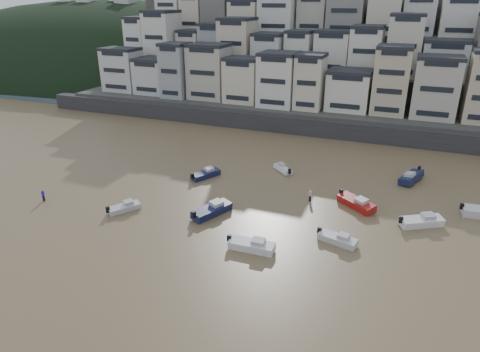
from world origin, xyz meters
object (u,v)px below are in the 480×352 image
at_px(boat_b, 338,238).
at_px(person_blue, 43,195).
at_px(boat_i, 412,176).
at_px(boat_f, 206,173).
at_px(boat_j, 124,207).
at_px(boat_d, 422,220).
at_px(person_pink, 310,195).
at_px(boat_c, 212,209).
at_px(boat_h, 283,168).
at_px(boat_e, 356,202).
at_px(boat_a, 252,244).

xyz_separation_m(boat_b, person_blue, (-40.26, -3.88, 0.19)).
height_order(boat_i, person_blue, person_blue).
distance_m(boat_f, person_blue, 23.66).
relative_size(boat_f, boat_i, 0.84).
xyz_separation_m(boat_b, boat_j, (-27.86, -2.35, -0.05)).
bearing_deg(boat_d, person_pink, 142.11).
bearing_deg(boat_j, boat_c, -40.41).
bearing_deg(boat_h, boat_e, -170.81).
bearing_deg(boat_b, boat_f, 167.10).
height_order(boat_c, boat_h, boat_c).
bearing_deg(boat_a, boat_j, 170.45).
bearing_deg(boat_d, boat_f, 141.76).
bearing_deg(boat_c, boat_a, -104.72).
distance_m(boat_a, boat_b, 10.12).
height_order(boat_e, boat_j, boat_e).
height_order(boat_i, person_pink, person_pink).
relative_size(boat_a, boat_f, 1.07).
relative_size(boat_a, boat_h, 1.29).
relative_size(boat_c, boat_e, 1.03).
distance_m(boat_a, boat_e, 17.96).
bearing_deg(boat_i, boat_f, -50.98).
bearing_deg(boat_d, boat_j, 164.80).
xyz_separation_m(boat_d, person_blue, (-49.26, -11.84, 0.06)).
bearing_deg(person_blue, boat_j, 7.02).
relative_size(boat_d, boat_f, 1.11).
relative_size(boat_c, boat_d, 1.07).
xyz_separation_m(boat_h, person_pink, (6.66, -9.25, 0.27)).
height_order(boat_b, person_pink, person_pink).
height_order(boat_d, person_blue, person_blue).
distance_m(boat_d, boat_i, 14.55).
relative_size(boat_b, boat_i, 0.78).
xyz_separation_m(boat_f, boat_j, (-5.05, -14.45, -0.10)).
bearing_deg(boat_c, person_pink, -28.54).
bearing_deg(boat_d, boat_i, 65.11).
distance_m(boat_a, person_blue, 31.51).
bearing_deg(boat_b, person_pink, 134.44).
bearing_deg(boat_e, boat_a, -85.65).
distance_m(boat_c, boat_e, 19.60).
relative_size(boat_e, boat_f, 1.15).
distance_m(boat_c, boat_d, 26.48).
distance_m(boat_f, boat_j, 15.31).
bearing_deg(boat_d, person_blue, 162.69).
bearing_deg(boat_c, boat_d, -51.65).
bearing_deg(boat_a, person_pink, 75.97).
bearing_deg(boat_e, boat_c, -115.68).
bearing_deg(boat_d, boat_b, -169.34).
bearing_deg(boat_f, boat_j, -171.92).
bearing_deg(boat_e, boat_j, -119.94).
height_order(boat_a, boat_e, boat_e).
bearing_deg(person_blue, boat_a, -2.11).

